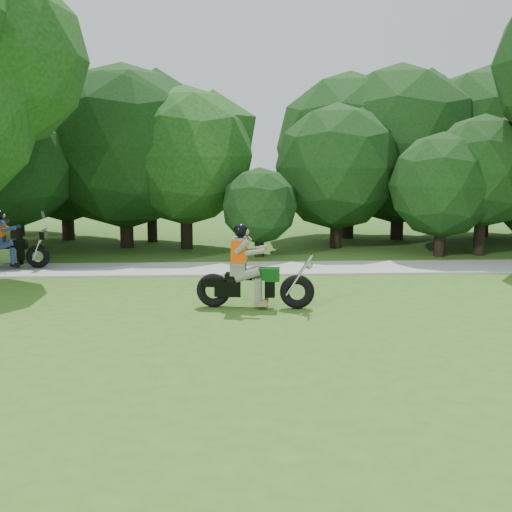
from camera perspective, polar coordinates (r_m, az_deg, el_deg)
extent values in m
plane|color=#33651C|center=(12.38, 8.60, -7.72)|extent=(100.00, 100.00, 0.00)
cube|color=#A2A29D|center=(20.07, 4.08, -1.07)|extent=(60.00, 2.20, 0.06)
cylinder|color=black|center=(24.35, -6.20, 2.75)|extent=(0.46, 0.46, 1.80)
sphere|color=#183D11|center=(24.20, -6.30, 8.83)|extent=(5.17, 5.17, 5.17)
cylinder|color=black|center=(27.84, -16.39, 3.23)|extent=(0.50, 0.50, 1.80)
sphere|color=black|center=(27.71, -16.65, 9.13)|extent=(6.05, 6.05, 6.05)
cylinder|color=black|center=(29.91, -20.46, 3.40)|extent=(0.56, 0.56, 1.80)
sphere|color=black|center=(29.80, -20.81, 9.62)|extent=(7.21, 7.21, 7.21)
cylinder|color=black|center=(24.03, -20.51, 2.07)|extent=(0.42, 0.42, 1.74)
sphere|color=black|center=(23.88, -20.81, 7.51)|extent=(4.35, 4.35, 4.35)
cylinder|color=black|center=(23.31, 16.01, 1.55)|extent=(0.38, 0.38, 1.29)
sphere|color=black|center=(23.15, 16.21, 6.06)|extent=(3.67, 3.67, 3.67)
cylinder|color=black|center=(24.01, 19.26, 2.07)|extent=(0.40, 0.40, 1.68)
sphere|color=black|center=(23.86, 19.52, 7.13)|extent=(3.94, 3.94, 3.94)
cylinder|color=black|center=(24.63, 7.11, 2.48)|extent=(0.44, 0.44, 1.52)
sphere|color=black|center=(24.48, 7.22, 7.86)|extent=(4.76, 4.76, 4.76)
cylinder|color=black|center=(26.45, -9.22, 3.19)|extent=(0.40, 0.40, 1.80)
sphere|color=black|center=(26.32, -9.35, 7.96)|extent=(4.01, 4.01, 4.01)
cylinder|color=black|center=(25.04, -11.44, 2.80)|extent=(0.51, 0.51, 1.80)
sphere|color=black|center=(24.90, -11.65, 9.48)|extent=(6.19, 6.19, 6.19)
cylinder|color=black|center=(29.49, 19.50, 3.38)|extent=(0.53, 0.53, 1.80)
sphere|color=black|center=(29.37, 19.82, 9.31)|extent=(6.62, 6.62, 6.62)
cylinder|color=black|center=(27.56, 12.44, 3.33)|extent=(0.53, 0.53, 1.80)
sphere|color=black|center=(27.44, 12.66, 9.65)|extent=(6.58, 6.58, 6.58)
cylinder|color=black|center=(27.61, 8.15, 3.46)|extent=(0.51, 0.51, 1.80)
sphere|color=black|center=(27.48, 8.29, 9.55)|extent=(6.24, 6.24, 6.24)
cylinder|color=black|center=(22.43, 0.30, 1.12)|extent=(0.33, 0.33, 0.91)
sphere|color=black|center=(22.28, 0.30, 4.49)|extent=(2.66, 2.66, 2.66)
torus|color=black|center=(15.03, -3.80, -3.06)|extent=(0.83, 0.34, 0.80)
torus|color=black|center=(14.87, 3.67, -3.19)|extent=(0.83, 0.34, 0.80)
cube|color=black|center=(14.93, -0.98, -2.90)|extent=(1.43, 0.46, 0.37)
cube|color=silver|center=(14.91, -0.24, -2.91)|extent=(0.60, 0.46, 0.46)
cube|color=black|center=(14.82, 0.97, -1.63)|extent=(0.64, 0.42, 0.30)
cube|color=black|center=(14.89, -1.59, -1.76)|extent=(0.64, 0.44, 0.11)
cylinder|color=silver|center=(14.79, 3.87, -1.67)|extent=(0.62, 0.13, 0.95)
cylinder|color=silver|center=(14.71, 4.96, 0.21)|extent=(0.14, 0.73, 0.04)
cube|color=#5F614F|center=(14.86, -1.59, -1.15)|extent=(0.40, 0.48, 0.28)
cube|color=#5F614F|center=(14.79, -1.51, 0.42)|extent=(0.36, 0.52, 0.64)
cube|color=#FE4605|center=(14.78, -1.51, 0.51)|extent=(0.40, 0.57, 0.51)
sphere|color=black|center=(14.72, -1.38, 2.28)|extent=(0.32, 0.32, 0.32)
torus|color=black|center=(20.91, -18.81, -0.02)|extent=(0.74, 0.23, 0.74)
cube|color=black|center=(21.18, -21.47, 0.09)|extent=(1.18, 0.28, 0.34)
cube|color=silver|center=(21.13, -21.05, 0.09)|extent=(0.51, 0.37, 0.42)
cube|color=black|center=(21.01, -20.41, 0.95)|extent=(0.56, 0.33, 0.27)
cylinder|color=silver|center=(20.84, -18.75, 0.98)|extent=(0.42, 0.06, 0.95)
cylinder|color=silver|center=(20.74, -18.34, 2.23)|extent=(0.05, 0.68, 0.04)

